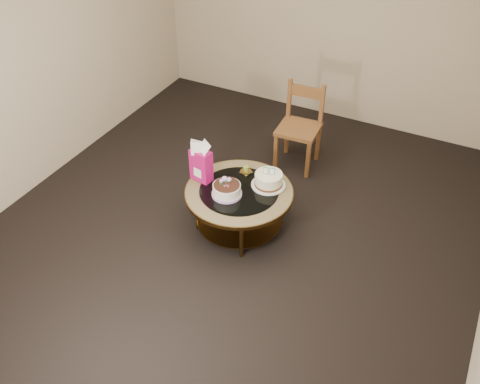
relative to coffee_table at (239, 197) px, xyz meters
The scene contains 8 objects.
ground 0.38m from the coffee_table, 164.05° to the left, with size 5.00×5.00×0.00m, color black.
room_walls 1.16m from the coffee_table, 164.05° to the left, with size 4.52×5.02×2.61m.
coffee_table is the anchor object (origin of this frame).
decorated_cake 0.19m from the coffee_table, 122.46° to the right, with size 0.28×0.28×0.16m.
cream_cake 0.32m from the coffee_table, 42.16° to the left, with size 0.32×0.32×0.20m.
gift_bag 0.48m from the coffee_table, behind, with size 0.22×0.18×0.41m.
pillar_candle 0.31m from the coffee_table, 103.39° to the left, with size 0.11×0.11×0.08m.
dining_chair 1.29m from the coffee_table, 86.16° to the left, with size 0.46×0.46×0.93m.
Camera 1 is at (1.78, -3.46, 3.51)m, focal length 40.00 mm.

